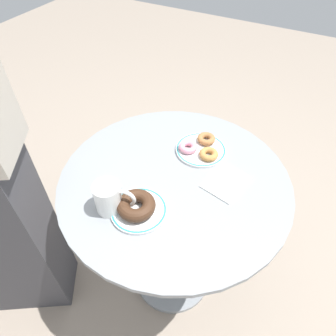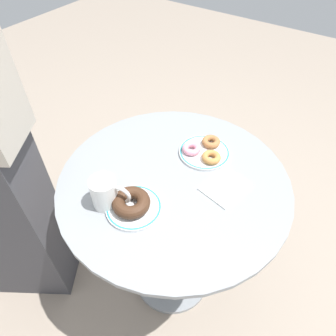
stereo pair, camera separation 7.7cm
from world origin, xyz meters
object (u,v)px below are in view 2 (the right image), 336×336
donut_cinnamon (211,142)px  donut_old_fashioned (211,157)px  cafe_table (173,215)px  coffee_mug (106,193)px  plate_left (134,207)px  paper_napkin (225,187)px  plate_right (204,152)px  donut_chocolate (131,202)px  donut_pink_frosted (191,149)px

donut_cinnamon → donut_old_fashioned: size_ratio=1.00×
cafe_table → coffee_mug: size_ratio=6.27×
plate_left → coffee_mug: bearing=110.2°
paper_napkin → coffee_mug: bearing=134.1°
plate_left → donut_old_fashioned: donut_old_fashioned is taller
plate_right → donut_chocolate: (-0.35, 0.06, 0.03)m
donut_chocolate → donut_old_fashioned: bearing=-17.7°
donut_cinnamon → donut_chocolate: bearing=171.2°
plate_right → donut_pink_frosted: donut_pink_frosted is taller
donut_cinnamon → donut_old_fashioned: same height
cafe_table → donut_old_fashioned: size_ratio=11.59×
plate_left → plate_right: bearing=-9.5°
cafe_table → donut_cinnamon: bearing=-5.4°
plate_right → donut_cinnamon: bearing=0.0°
donut_old_fashioned → coffee_mug: bearing=152.7°
donut_pink_frosted → donut_old_fashioned: same height
donut_old_fashioned → coffee_mug: size_ratio=0.54×
plate_left → plate_right: size_ratio=0.94×
cafe_table → paper_napkin: size_ratio=5.42×
cafe_table → donut_chocolate: size_ratio=6.66×
plate_left → donut_cinnamon: (0.39, -0.06, 0.02)m
donut_pink_frosted → coffee_mug: bearing=164.3°
donut_old_fashioned → donut_chocolate: bearing=162.3°
donut_chocolate → coffee_mug: coffee_mug is taller
plate_left → donut_old_fashioned: size_ratio=2.56×
plate_right → coffee_mug: bearing=159.7°
donut_cinnamon → donut_old_fashioned: bearing=-150.8°
cafe_table → paper_napkin: paper_napkin is taller
donut_cinnamon → donut_pink_frosted: 0.08m
donut_cinnamon → donut_pink_frosted: (-0.07, 0.04, 0.00)m
donut_cinnamon → paper_napkin: donut_cinnamon is taller
plate_left → donut_old_fashioned: bearing=-17.2°
donut_old_fashioned → coffee_mug: (-0.35, 0.18, 0.03)m
plate_right → donut_chocolate: bearing=169.9°
donut_pink_frosted → donut_cinnamon: bearing=-28.8°
plate_right → coffee_mug: size_ratio=1.47×
cafe_table → plate_right: (0.17, -0.02, 0.21)m
donut_pink_frosted → paper_napkin: size_ratio=0.47×
donut_chocolate → donut_pink_frosted: bearing=-3.7°
donut_cinnamon → donut_old_fashioned: (-0.07, -0.04, 0.00)m
donut_chocolate → coffee_mug: size_ratio=0.94×
plate_left → donut_pink_frosted: donut_pink_frosted is taller
cafe_table → plate_left: (-0.17, 0.04, 0.21)m
plate_left → paper_napkin: plate_left is taller
donut_pink_frosted → paper_napkin: bearing=-113.8°
paper_napkin → coffee_mug: (-0.27, 0.28, 0.05)m
donut_chocolate → plate_left: bearing=-44.5°
donut_chocolate → donut_old_fashioned: (0.32, -0.10, -0.01)m
donut_cinnamon → paper_napkin: 0.21m
donut_chocolate → donut_pink_frosted: (0.32, -0.02, -0.01)m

